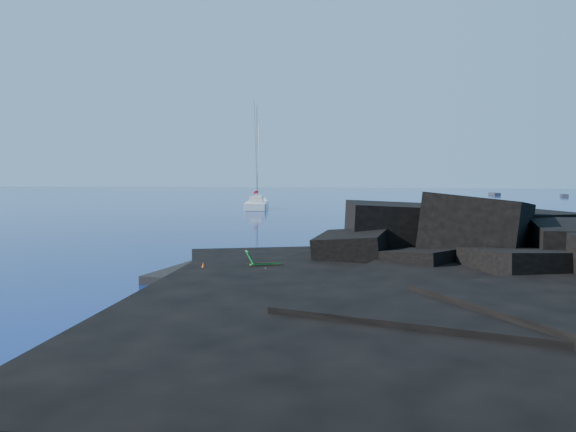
# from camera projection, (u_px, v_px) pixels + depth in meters

# --- Properties ---
(ground) EXTENTS (400.00, 400.00, 0.00)m
(ground) POSITION_uv_depth(u_px,v_px,m) (162.00, 276.00, 24.37)
(ground) COLOR black
(ground) RESTS_ON ground
(headland) EXTENTS (24.00, 24.00, 3.60)m
(headland) POSITION_uv_depth(u_px,v_px,m) (467.00, 275.00, 24.57)
(headland) COLOR black
(headland) RESTS_ON ground
(beach) EXTENTS (9.08, 6.86, 0.70)m
(beach) POSITION_uv_depth(u_px,v_px,m) (265.00, 278.00, 23.91)
(beach) COLOR black
(beach) RESTS_ON ground
(surf_foam) EXTENTS (10.00, 8.00, 0.06)m
(surf_foam) POSITION_uv_depth(u_px,v_px,m) (297.00, 263.00, 28.20)
(surf_foam) COLOR white
(surf_foam) RESTS_ON ground
(sailboat) EXTENTS (5.49, 13.55, 13.90)m
(sailboat) POSITION_uv_depth(u_px,v_px,m) (257.00, 209.00, 75.41)
(sailboat) COLOR silver
(sailboat) RESTS_ON ground
(deck_chair) EXTENTS (1.56, 1.20, 0.99)m
(deck_chair) POSITION_uv_depth(u_px,v_px,m) (265.00, 260.00, 23.45)
(deck_chair) COLOR #16662A
(deck_chair) RESTS_ON beach
(towel) EXTENTS (1.75, 0.90, 0.04)m
(towel) POSITION_uv_depth(u_px,v_px,m) (254.00, 274.00, 22.74)
(towel) COLOR silver
(towel) RESTS_ON beach
(sunbather) EXTENTS (1.64, 0.55, 0.25)m
(sunbather) POSITION_uv_depth(u_px,v_px,m) (254.00, 270.00, 22.73)
(sunbather) COLOR tan
(sunbather) RESTS_ON towel
(marker_cone) EXTENTS (0.34, 0.34, 0.48)m
(marker_cone) POSITION_uv_depth(u_px,v_px,m) (203.00, 268.00, 22.85)
(marker_cone) COLOR #CE470A
(marker_cone) RESTS_ON beach
(distant_boat_a) EXTENTS (2.24, 4.74, 0.61)m
(distant_boat_a) POSITION_uv_depth(u_px,v_px,m) (494.00, 195.00, 131.34)
(distant_boat_a) COLOR #25252A
(distant_boat_a) RESTS_ON ground
(distant_boat_b) EXTENTS (1.91, 4.39, 0.57)m
(distant_boat_b) POSITION_uv_depth(u_px,v_px,m) (564.00, 197.00, 121.44)
(distant_boat_b) COLOR #26262B
(distant_boat_b) RESTS_ON ground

